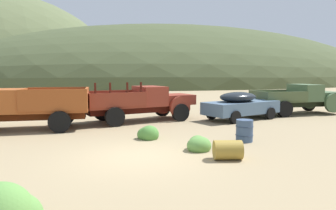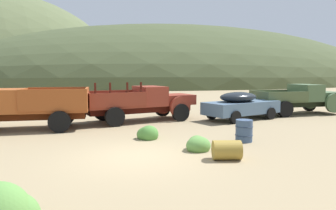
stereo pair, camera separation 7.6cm
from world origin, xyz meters
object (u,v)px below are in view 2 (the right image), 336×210
object	(u,v)px
truck_weathered_green	(303,98)
car_chalk_blue	(243,105)
truck_rust_red	(148,102)
oil_drum_tipped	(227,150)
truck_oxide_orange	(12,108)
oil_drum_foreground	(244,131)

from	to	relation	value
truck_weathered_green	car_chalk_blue	bearing A→B (deg)	-165.07
truck_rust_red	oil_drum_tipped	size ratio (longest dim) A/B	6.43
truck_oxide_orange	truck_rust_red	xyz separation A→B (m)	(6.66, 0.83, -0.01)
truck_oxide_orange	car_chalk_blue	world-z (taller)	truck_oxide_orange
car_chalk_blue	oil_drum_tipped	world-z (taller)	car_chalk_blue
oil_drum_tipped	oil_drum_foreground	xyz separation A→B (m)	(1.85, 1.99, 0.13)
truck_oxide_orange	truck_rust_red	bearing A→B (deg)	-166.33
truck_oxide_orange	oil_drum_foreground	distance (m)	10.37
truck_weathered_green	oil_drum_foreground	world-z (taller)	truck_weathered_green
truck_oxide_orange	truck_rust_red	size ratio (longest dim) A/B	0.99
truck_oxide_orange	truck_weathered_green	xyz separation A→B (m)	(16.89, 0.43, -0.01)
truck_weathered_green	oil_drum_foreground	bearing A→B (deg)	-139.14
truck_oxide_orange	oil_drum_foreground	xyz separation A→B (m)	(8.78, -5.49, -0.59)
truck_oxide_orange	oil_drum_foreground	bearing A→B (deg)	154.54
oil_drum_tipped	oil_drum_foreground	bearing A→B (deg)	47.05
oil_drum_tipped	truck_weathered_green	bearing A→B (deg)	38.46
truck_weathered_green	oil_drum_tipped	bearing A→B (deg)	-136.82
truck_rust_red	truck_oxide_orange	bearing A→B (deg)	178.37
car_chalk_blue	oil_drum_tipped	distance (m)	8.60
truck_oxide_orange	truck_weathered_green	size ratio (longest dim) A/B	1.06
truck_weathered_green	oil_drum_tipped	xyz separation A→B (m)	(-9.97, -7.92, -0.71)
truck_oxide_orange	car_chalk_blue	xyz separation A→B (m)	(11.88, -0.47, -0.20)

